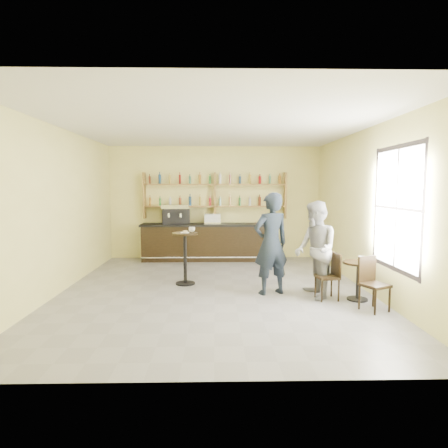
{
  "coord_description": "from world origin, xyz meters",
  "views": [
    {
      "loc": [
        0.02,
        -7.27,
        2.05
      ],
      "look_at": [
        0.2,
        0.8,
        1.25
      ],
      "focal_mm": 30.0,
      "sensor_mm": 36.0,
      "label": 1
    }
  ],
  "objects_px": {
    "espresso_machine": "(176,214)",
    "man_main": "(271,244)",
    "pastry_case": "(213,219)",
    "chair_south": "(375,284)",
    "bar_counter": "(209,242)",
    "pedestal_table": "(185,259)",
    "cafe_table": "(358,281)",
    "chair_west": "(327,276)",
    "patron_second": "(315,250)"
  },
  "relations": [
    {
      "from": "espresso_machine",
      "to": "man_main",
      "type": "bearing_deg",
      "value": -66.51
    },
    {
      "from": "pastry_case",
      "to": "chair_south",
      "type": "bearing_deg",
      "value": -53.12
    },
    {
      "from": "bar_counter",
      "to": "pastry_case",
      "type": "bearing_deg",
      "value": 0.0
    },
    {
      "from": "pastry_case",
      "to": "pedestal_table",
      "type": "height_order",
      "value": "pastry_case"
    },
    {
      "from": "man_main",
      "to": "cafe_table",
      "type": "distance_m",
      "value": 1.7
    },
    {
      "from": "man_main",
      "to": "chair_west",
      "type": "height_order",
      "value": "man_main"
    },
    {
      "from": "pedestal_table",
      "to": "man_main",
      "type": "height_order",
      "value": "man_main"
    },
    {
      "from": "chair_west",
      "to": "chair_south",
      "type": "bearing_deg",
      "value": 36.68
    },
    {
      "from": "bar_counter",
      "to": "cafe_table",
      "type": "bearing_deg",
      "value": -54.18
    },
    {
      "from": "espresso_machine",
      "to": "patron_second",
      "type": "bearing_deg",
      "value": -60.21
    },
    {
      "from": "bar_counter",
      "to": "chair_south",
      "type": "xyz_separation_m",
      "value": [
        2.81,
        -4.43,
        -0.07
      ]
    },
    {
      "from": "patron_second",
      "to": "chair_west",
      "type": "bearing_deg",
      "value": 54.84
    },
    {
      "from": "pastry_case",
      "to": "man_main",
      "type": "bearing_deg",
      "value": -66.09
    },
    {
      "from": "bar_counter",
      "to": "pastry_case",
      "type": "relative_size",
      "value": 8.3
    },
    {
      "from": "bar_counter",
      "to": "chair_west",
      "type": "distance_m",
      "value": 4.38
    },
    {
      "from": "pastry_case",
      "to": "man_main",
      "type": "xyz_separation_m",
      "value": [
        1.14,
        -3.4,
        -0.19
      ]
    },
    {
      "from": "man_main",
      "to": "patron_second",
      "type": "distance_m",
      "value": 0.83
    },
    {
      "from": "man_main",
      "to": "patron_second",
      "type": "height_order",
      "value": "man_main"
    },
    {
      "from": "cafe_table",
      "to": "patron_second",
      "type": "height_order",
      "value": "patron_second"
    },
    {
      "from": "pedestal_table",
      "to": "chair_south",
      "type": "relative_size",
      "value": 1.23
    },
    {
      "from": "bar_counter",
      "to": "cafe_table",
      "type": "relative_size",
      "value": 5.37
    },
    {
      "from": "bar_counter",
      "to": "man_main",
      "type": "distance_m",
      "value": 3.64
    },
    {
      "from": "man_main",
      "to": "cafe_table",
      "type": "bearing_deg",
      "value": 144.51
    },
    {
      "from": "pedestal_table",
      "to": "chair_south",
      "type": "bearing_deg",
      "value": -28.6
    },
    {
      "from": "bar_counter",
      "to": "chair_west",
      "type": "xyz_separation_m",
      "value": [
        2.21,
        -3.78,
        -0.08
      ]
    },
    {
      "from": "espresso_machine",
      "to": "pedestal_table",
      "type": "relative_size",
      "value": 0.68
    },
    {
      "from": "pastry_case",
      "to": "cafe_table",
      "type": "relative_size",
      "value": 0.65
    },
    {
      "from": "pedestal_table",
      "to": "chair_west",
      "type": "relative_size",
      "value": 1.28
    },
    {
      "from": "espresso_machine",
      "to": "bar_counter",
      "type": "bearing_deg",
      "value": -9.08
    },
    {
      "from": "espresso_machine",
      "to": "chair_west",
      "type": "height_order",
      "value": "espresso_machine"
    },
    {
      "from": "espresso_machine",
      "to": "pastry_case",
      "type": "distance_m",
      "value": 1.04
    },
    {
      "from": "chair_south",
      "to": "cafe_table",
      "type": "bearing_deg",
      "value": 69.29
    },
    {
      "from": "cafe_table",
      "to": "chair_south",
      "type": "relative_size",
      "value": 0.79
    },
    {
      "from": "bar_counter",
      "to": "chair_south",
      "type": "relative_size",
      "value": 4.24
    },
    {
      "from": "pedestal_table",
      "to": "patron_second",
      "type": "bearing_deg",
      "value": -22.35
    },
    {
      "from": "man_main",
      "to": "espresso_machine",
      "type": "bearing_deg",
      "value": -77.1
    },
    {
      "from": "man_main",
      "to": "chair_south",
      "type": "relative_size",
      "value": 2.18
    },
    {
      "from": "espresso_machine",
      "to": "chair_west",
      "type": "xyz_separation_m",
      "value": [
        3.15,
        -3.78,
        -0.87
      ]
    },
    {
      "from": "pedestal_table",
      "to": "man_main",
      "type": "distance_m",
      "value": 1.91
    },
    {
      "from": "espresso_machine",
      "to": "man_main",
      "type": "distance_m",
      "value": 4.04
    },
    {
      "from": "pastry_case",
      "to": "chair_south",
      "type": "height_order",
      "value": "pastry_case"
    },
    {
      "from": "patron_second",
      "to": "espresso_machine",
      "type": "bearing_deg",
      "value": -145.52
    },
    {
      "from": "espresso_machine",
      "to": "chair_south",
      "type": "bearing_deg",
      "value": -58.85
    },
    {
      "from": "chair_south",
      "to": "bar_counter",
      "type": "bearing_deg",
      "value": 96.96
    },
    {
      "from": "man_main",
      "to": "chair_south",
      "type": "xyz_separation_m",
      "value": [
        1.58,
        -1.03,
        -0.53
      ]
    },
    {
      "from": "cafe_table",
      "to": "chair_west",
      "type": "distance_m",
      "value": 0.56
    },
    {
      "from": "espresso_machine",
      "to": "chair_south",
      "type": "height_order",
      "value": "espresso_machine"
    },
    {
      "from": "bar_counter",
      "to": "patron_second",
      "type": "distance_m",
      "value": 4.2
    },
    {
      "from": "pastry_case",
      "to": "pedestal_table",
      "type": "bearing_deg",
      "value": -96.59
    },
    {
      "from": "pedestal_table",
      "to": "espresso_machine",
      "type": "bearing_deg",
      "value": 100.1
    }
  ]
}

